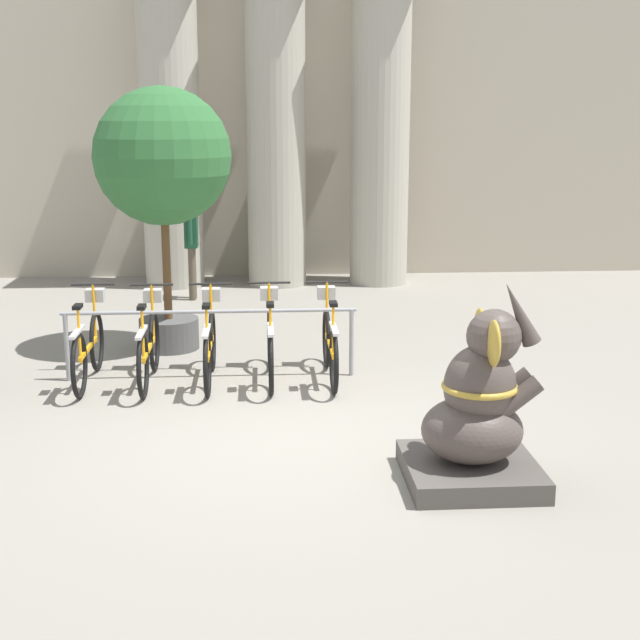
# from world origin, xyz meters

# --- Properties ---
(ground_plane) EXTENTS (60.00, 60.00, 0.00)m
(ground_plane) POSITION_xyz_m (0.00, 0.00, 0.00)
(ground_plane) COLOR gray
(building_facade) EXTENTS (20.00, 0.20, 6.00)m
(building_facade) POSITION_xyz_m (0.00, 8.60, 3.00)
(building_facade) COLOR #B2A893
(building_facade) RESTS_ON ground_plane
(column_left) EXTENTS (1.23, 1.23, 5.16)m
(column_left) POSITION_xyz_m (-1.75, 7.60, 2.62)
(column_left) COLOR #ADA899
(column_left) RESTS_ON ground_plane
(column_middle) EXTENTS (1.23, 1.23, 5.16)m
(column_middle) POSITION_xyz_m (0.00, 7.60, 2.62)
(column_middle) COLOR #ADA899
(column_middle) RESTS_ON ground_plane
(column_right) EXTENTS (1.23, 1.23, 5.16)m
(column_right) POSITION_xyz_m (1.75, 7.60, 2.62)
(column_right) COLOR #ADA899
(column_right) RESTS_ON ground_plane
(bike_rack) EXTENTS (3.21, 0.05, 0.77)m
(bike_rack) POSITION_xyz_m (-0.85, 1.95, 0.59)
(bike_rack) COLOR gray
(bike_rack) RESTS_ON ground_plane
(bicycle_0) EXTENTS (0.48, 1.70, 1.01)m
(bicycle_0) POSITION_xyz_m (-2.15, 1.87, 0.41)
(bicycle_0) COLOR black
(bicycle_0) RESTS_ON ground_plane
(bicycle_1) EXTENTS (0.48, 1.70, 1.01)m
(bicycle_1) POSITION_xyz_m (-1.50, 1.81, 0.41)
(bicycle_1) COLOR black
(bicycle_1) RESTS_ON ground_plane
(bicycle_2) EXTENTS (0.48, 1.70, 1.01)m
(bicycle_2) POSITION_xyz_m (-0.85, 1.82, 0.41)
(bicycle_2) COLOR black
(bicycle_2) RESTS_ON ground_plane
(bicycle_3) EXTENTS (0.48, 1.70, 1.01)m
(bicycle_3) POSITION_xyz_m (-0.20, 1.85, 0.41)
(bicycle_3) COLOR black
(bicycle_3) RESTS_ON ground_plane
(bicycle_4) EXTENTS (0.48, 1.70, 1.01)m
(bicycle_4) POSITION_xyz_m (0.45, 1.84, 0.41)
(bicycle_4) COLOR black
(bicycle_4) RESTS_ON ground_plane
(elephant_statue) EXTENTS (1.03, 1.03, 1.62)m
(elephant_statue) POSITION_xyz_m (1.38, -1.06, 0.55)
(elephant_statue) COLOR #4C4742
(elephant_statue) RESTS_ON ground_plane
(person_pedestrian) EXTENTS (0.22, 0.47, 1.69)m
(person_pedestrian) POSITION_xyz_m (-1.36, 6.37, 1.01)
(person_pedestrian) COLOR brown
(person_pedestrian) RESTS_ON ground_plane
(potted_tree) EXTENTS (1.64, 1.64, 3.18)m
(potted_tree) POSITION_xyz_m (-1.44, 3.28, 2.26)
(potted_tree) COLOR #4C4C4C
(potted_tree) RESTS_ON ground_plane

